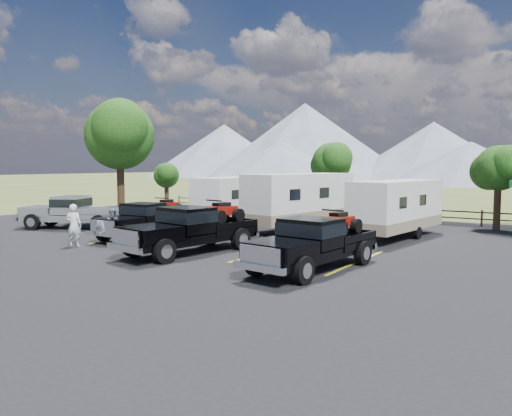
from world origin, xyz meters
The scene contains 18 objects.
ground centered at (0.00, 0.00, 0.00)m, with size 320.00×320.00×0.00m, color #4A5D27.
asphalt_lot centered at (0.00, 3.00, 0.02)m, with size 44.00×34.00×0.04m, color black.
stall_lines centered at (0.00, 4.00, 0.04)m, with size 12.12×5.50×0.01m.
tree_big_nw centered at (-12.55, 9.03, 5.60)m, with size 5.54×5.18×7.84m.
tree_ne_a centered at (8.97, 17.01, 3.48)m, with size 3.11×2.92×4.76m.
tree_north centered at (-2.03, 19.02, 3.83)m, with size 3.46×3.24×5.25m.
tree_nw_small centered at (-16.02, 17.01, 2.78)m, with size 2.59×2.43×3.85m.
rail_fence centered at (2.00, 18.50, 0.61)m, with size 36.12×0.12×1.00m.
mountain_range centered at (-7.63, 105.98, 7.87)m, with size 209.00×71.00×20.00m.
rig_left centered at (-5.27, 4.23, 0.98)m, with size 2.37×5.94×1.94m.
rig_center centered at (-0.52, 2.14, 1.07)m, with size 2.98×6.64×2.14m.
rig_right centered at (5.24, 1.95, 1.02)m, with size 2.63×6.23×2.03m.
trailer_left centered at (-5.08, 11.64, 1.54)m, with size 2.43×8.28×2.87m.
trailer_center centered at (-0.31, 11.12, 1.68)m, with size 3.65×9.08×3.14m.
trailer_right centered at (5.23, 11.01, 1.54)m, with size 2.92×8.28×2.86m.
pickup_silver centered at (-11.31, 4.47, 1.00)m, with size 6.43×4.36×1.85m.
person_a centered at (-5.99, 0.49, 1.00)m, with size 0.70×0.46×1.91m, color white.
person_b centered at (-5.10, 1.97, 0.86)m, with size 0.80×0.62×1.64m, color slate.
Camera 1 is at (12.97, -13.51, 3.70)m, focal length 35.00 mm.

